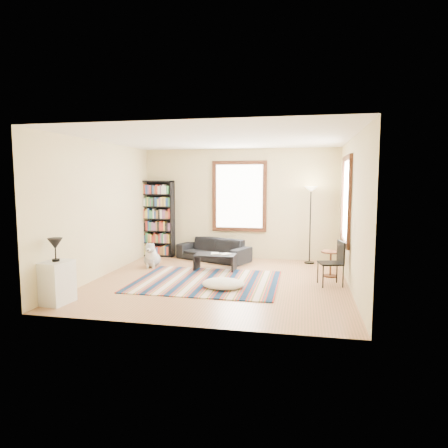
% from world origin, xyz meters
% --- Properties ---
extents(floor, '(5.00, 5.00, 0.10)m').
position_xyz_m(floor, '(0.00, 0.00, -0.05)').
color(floor, '#B87854').
rests_on(floor, ground).
extents(ceiling, '(5.00, 5.00, 0.10)m').
position_xyz_m(ceiling, '(0.00, 0.00, 2.85)').
color(ceiling, white).
rests_on(ceiling, floor).
extents(wall_back, '(5.00, 0.10, 2.80)m').
position_xyz_m(wall_back, '(0.00, 2.55, 1.40)').
color(wall_back, beige).
rests_on(wall_back, floor).
extents(wall_front, '(5.00, 0.10, 2.80)m').
position_xyz_m(wall_front, '(0.00, -2.55, 1.40)').
color(wall_front, beige).
rests_on(wall_front, floor).
extents(wall_left, '(0.10, 5.00, 2.80)m').
position_xyz_m(wall_left, '(-2.55, 0.00, 1.40)').
color(wall_left, beige).
rests_on(wall_left, floor).
extents(wall_right, '(0.10, 5.00, 2.80)m').
position_xyz_m(wall_right, '(2.55, 0.00, 1.40)').
color(wall_right, beige).
rests_on(wall_right, floor).
extents(window_back, '(1.20, 0.06, 1.60)m').
position_xyz_m(window_back, '(0.00, 2.47, 1.60)').
color(window_back, white).
rests_on(window_back, wall_back).
extents(window_right, '(0.06, 1.20, 1.60)m').
position_xyz_m(window_right, '(2.47, 0.80, 1.60)').
color(window_right, white).
rests_on(window_right, wall_right).
extents(rug, '(2.83, 2.26, 0.02)m').
position_xyz_m(rug, '(-0.24, -0.07, 0.01)').
color(rug, '#0C213C').
rests_on(rug, floor).
extents(sofa, '(1.99, 1.39, 0.54)m').
position_xyz_m(sofa, '(-0.58, 2.05, 0.27)').
color(sofa, black).
rests_on(sofa, floor).
extents(bookshelf, '(0.90, 0.30, 2.00)m').
position_xyz_m(bookshelf, '(-2.17, 2.32, 1.00)').
color(bookshelf, black).
rests_on(bookshelf, floor).
extents(coffee_table, '(1.01, 0.75, 0.36)m').
position_xyz_m(coffee_table, '(-0.30, 0.99, 0.18)').
color(coffee_table, black).
rests_on(coffee_table, floor).
extents(book_a, '(0.26, 0.21, 0.02)m').
position_xyz_m(book_a, '(-0.40, 0.99, 0.37)').
color(book_a, beige).
rests_on(book_a, coffee_table).
extents(book_b, '(0.29, 0.30, 0.02)m').
position_xyz_m(book_b, '(-0.15, 1.04, 0.37)').
color(book_b, beige).
rests_on(book_b, coffee_table).
extents(floor_cushion, '(0.85, 0.68, 0.20)m').
position_xyz_m(floor_cushion, '(0.19, -0.52, 0.10)').
color(floor_cushion, silver).
rests_on(floor_cushion, floor).
extents(floor_lamp, '(0.31, 0.31, 1.86)m').
position_xyz_m(floor_lamp, '(1.78, 2.15, 0.93)').
color(floor_lamp, black).
rests_on(floor_lamp, floor).
extents(side_table, '(0.53, 0.53, 0.54)m').
position_xyz_m(side_table, '(2.20, 0.86, 0.27)').
color(side_table, '#402510').
rests_on(side_table, floor).
extents(folding_chair, '(0.50, 0.49, 0.86)m').
position_xyz_m(folding_chair, '(2.15, 0.14, 0.43)').
color(folding_chair, black).
rests_on(folding_chair, floor).
extents(white_cabinet, '(0.44, 0.54, 0.70)m').
position_xyz_m(white_cabinet, '(-2.30, -1.91, 0.35)').
color(white_cabinet, silver).
rests_on(white_cabinet, floor).
extents(table_lamp, '(0.31, 0.31, 0.38)m').
position_xyz_m(table_lamp, '(-2.30, -1.91, 0.89)').
color(table_lamp, black).
rests_on(table_lamp, white_cabinet).
extents(dog, '(0.49, 0.63, 0.58)m').
position_xyz_m(dog, '(-1.80, 1.00, 0.29)').
color(dog, '#BCBCBC').
rests_on(dog, floor).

